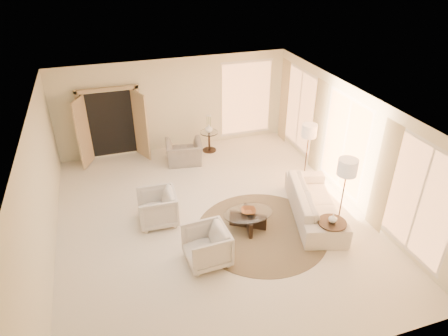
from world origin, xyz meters
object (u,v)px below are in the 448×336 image
object	(u,v)px
side_vase	(209,128)
armchair_right	(207,245)
end_table	(331,229)
bowl	(248,211)
accent_chair	(184,149)
floor_lamp_far	(347,171)
coffee_table	(248,218)
side_table	(209,139)
floor_lamp_near	(309,133)
armchair_left	(157,206)
sofa	(315,203)
end_vase	(333,218)

from	to	relation	value
side_vase	armchair_right	bearing A→B (deg)	-106.76
end_table	bowl	distance (m)	1.82
armchair_right	accent_chair	world-z (taller)	accent_chair
accent_chair	end_table	distance (m)	4.98
floor_lamp_far	side_vase	bearing A→B (deg)	110.97
accent_chair	coffee_table	bearing A→B (deg)	109.80
end_table	side_table	bearing A→B (deg)	104.13
coffee_table	floor_lamp_near	size ratio (longest dim) A/B	0.92
armchair_right	floor_lamp_near	size ratio (longest dim) A/B	0.53
end_table	side_table	distance (m)	5.15
armchair_left	armchair_right	distance (m)	1.77
armchair_right	sofa	bearing A→B (deg)	100.84
side_table	side_vase	distance (m)	0.37
armchair_left	end_table	size ratio (longest dim) A/B	1.45
accent_chair	bowl	world-z (taller)	accent_chair
sofa	end_table	xyz separation A→B (m)	(-0.16, -0.98, 0.03)
armchair_left	end_table	distance (m)	3.89
sofa	floor_lamp_near	xyz separation A→B (m)	(0.58, 1.59, 1.01)
coffee_table	floor_lamp_far	size ratio (longest dim) A/B	0.85
armchair_left	floor_lamp_near	size ratio (longest dim) A/B	0.54
coffee_table	end_vase	world-z (taller)	end_vase
armchair_right	floor_lamp_near	distance (m)	4.22
armchair_right	end_vase	world-z (taller)	armchair_right
floor_lamp_near	floor_lamp_far	bearing A→B (deg)	-97.05
sofa	armchair_right	world-z (taller)	armchair_right
floor_lamp_far	end_vase	distance (m)	1.06
floor_lamp_far	side_vase	size ratio (longest dim) A/B	7.16
sofa	armchair_right	distance (m)	2.93
floor_lamp_near	bowl	world-z (taller)	floor_lamp_near
side_table	floor_lamp_far	world-z (taller)	floor_lamp_far
coffee_table	end_table	bearing A→B (deg)	-35.20
end_table	accent_chair	bearing A→B (deg)	115.88
armchair_right	bowl	bearing A→B (deg)	119.83
sofa	armchair_right	size ratio (longest dim) A/B	2.89
coffee_table	side_table	distance (m)	3.96
side_table	floor_lamp_near	xyz separation A→B (m)	(2.01, -2.43, 0.99)
armchair_right	side_vase	xyz separation A→B (m)	(1.42, 4.71, 0.32)
armchair_right	end_vase	bearing A→B (deg)	81.05
accent_chair	floor_lamp_near	world-z (taller)	floor_lamp_near
coffee_table	side_vase	size ratio (longest dim) A/B	6.09
end_vase	side_vase	size ratio (longest dim) A/B	0.79
sofa	floor_lamp_far	world-z (taller)	floor_lamp_far
armchair_left	floor_lamp_far	world-z (taller)	floor_lamp_far
coffee_table	side_vase	world-z (taller)	side_vase
armchair_left	accent_chair	world-z (taller)	accent_chair
armchair_left	coffee_table	distance (m)	2.10
armchair_right	side_table	distance (m)	4.92
accent_chair	coffee_table	xyz separation A→B (m)	(0.69, -3.43, -0.19)
accent_chair	armchair_left	bearing A→B (deg)	73.14
armchair_right	end_table	xyz separation A→B (m)	(2.68, -0.28, -0.04)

